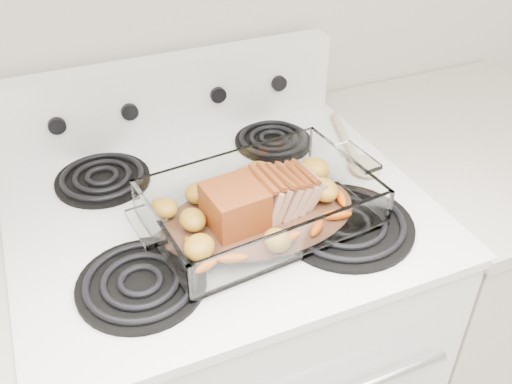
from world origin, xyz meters
name	(u,v)px	position (x,y,z in m)	size (l,w,h in m)	color
electric_range	(225,352)	(0.00, 1.66, 0.48)	(0.78, 0.70, 1.12)	white
counter_right	(448,279)	(0.67, 1.66, 0.47)	(0.58, 0.68, 0.93)	beige
baking_dish	(260,210)	(0.05, 1.57, 0.96)	(0.39, 0.26, 0.08)	white
pork_roast	(254,201)	(0.04, 1.57, 0.99)	(0.22, 0.10, 0.08)	#8E3D14
roast_vegetables	(252,198)	(0.05, 1.60, 0.97)	(0.32, 0.17, 0.04)	#CF5A00
wooden_spoon	(356,154)	(0.33, 1.69, 0.94)	(0.09, 0.26, 0.02)	beige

